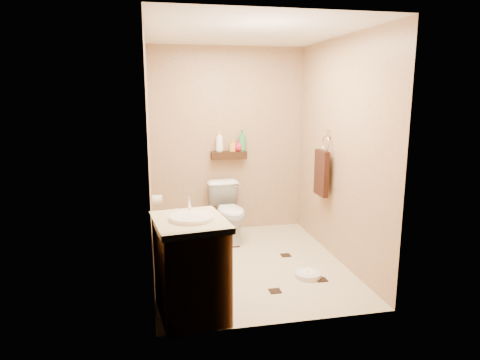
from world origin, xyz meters
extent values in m
plane|color=#BCAD8A|center=(0.00, 0.00, 0.00)|extent=(2.50, 2.50, 0.00)
cube|color=tan|center=(0.00, 1.25, 1.20)|extent=(2.00, 0.04, 2.40)
cube|color=tan|center=(0.00, -1.25, 1.20)|extent=(2.00, 0.04, 2.40)
cube|color=tan|center=(-1.00, 0.00, 1.20)|extent=(0.04, 2.50, 2.40)
cube|color=tan|center=(1.00, 0.00, 1.20)|extent=(0.04, 2.50, 2.40)
cube|color=white|center=(0.00, 0.00, 2.40)|extent=(2.00, 2.50, 0.02)
cube|color=#321C0D|center=(0.00, 1.17, 1.02)|extent=(0.46, 0.14, 0.10)
cube|color=black|center=(-0.40, -0.15, 0.00)|extent=(0.11, 0.11, 0.01)
cube|color=black|center=(0.47, 0.14, 0.00)|extent=(0.11, 0.11, 0.01)
cube|color=black|center=(0.10, -0.70, 0.00)|extent=(0.11, 0.11, 0.01)
cube|color=black|center=(-0.60, 0.53, 0.00)|extent=(0.11, 0.11, 0.01)
cube|color=black|center=(0.62, -0.55, 0.00)|extent=(0.11, 0.11, 0.01)
cube|color=black|center=(-0.04, 0.55, 0.00)|extent=(0.11, 0.11, 0.01)
imported|color=white|center=(-0.06, 0.83, 0.35)|extent=(0.47, 0.73, 0.71)
cube|color=brown|center=(-0.70, -0.95, 0.39)|extent=(0.60, 0.70, 0.78)
cube|color=beige|center=(-0.70, -0.95, 0.80)|extent=(0.64, 0.75, 0.05)
cylinder|color=white|center=(-0.68, -0.95, 0.83)|extent=(0.36, 0.36, 0.05)
cylinder|color=silver|center=(-0.68, -0.73, 0.90)|extent=(0.03, 0.03, 0.12)
cylinder|color=silver|center=(0.51, -0.46, 0.02)|extent=(0.30, 0.30, 0.05)
cylinder|color=white|center=(0.51, -0.46, 0.05)|extent=(0.16, 0.16, 0.01)
cylinder|color=#1B6E62|center=(-0.71, 0.87, 0.05)|extent=(0.10, 0.10, 0.11)
cylinder|color=silver|center=(-0.71, 0.87, 0.25)|extent=(0.02, 0.02, 0.30)
sphere|color=silver|center=(-0.71, 0.87, 0.39)|extent=(0.07, 0.07, 0.07)
cube|color=silver|center=(0.98, 0.25, 1.38)|extent=(0.03, 0.06, 0.08)
torus|color=silver|center=(0.95, 0.25, 1.26)|extent=(0.02, 0.19, 0.19)
cube|color=#34150F|center=(0.91, 0.25, 0.92)|extent=(0.06, 0.30, 0.52)
cylinder|color=silver|center=(-0.94, 0.65, 0.60)|extent=(0.11, 0.11, 0.11)
cylinder|color=silver|center=(-0.98, 0.65, 0.66)|extent=(0.04, 0.02, 0.02)
imported|color=white|center=(-0.12, 1.17, 1.20)|extent=(0.14, 0.14, 0.27)
imported|color=gold|center=(0.06, 1.17, 1.15)|extent=(0.09, 0.09, 0.16)
imported|color=red|center=(0.13, 1.17, 1.15)|extent=(0.17, 0.17, 0.16)
imported|color=#2E8B4C|center=(0.18, 1.17, 1.21)|extent=(0.15, 0.15, 0.28)
camera|label=1|loc=(-0.97, -4.26, 1.83)|focal=32.00mm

